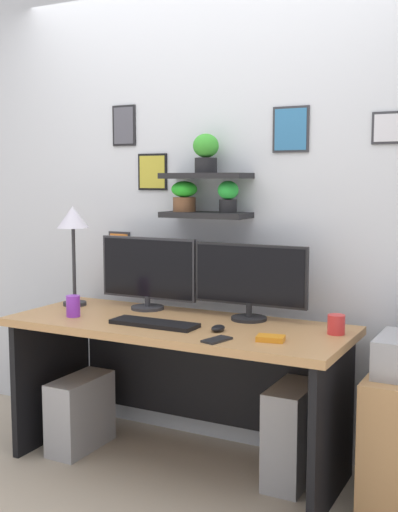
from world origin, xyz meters
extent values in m
plane|color=tan|center=(0.00, 0.00, 0.00)|extent=(8.00, 8.00, 0.00)
cube|color=silver|center=(0.00, 0.44, 1.35)|extent=(4.40, 0.04, 2.70)
cube|color=black|center=(0.00, 0.32, 1.27)|extent=(0.47, 0.20, 0.03)
cube|color=black|center=(0.00, 0.32, 1.47)|extent=(0.47, 0.20, 0.03)
cylinder|color=brown|center=(-0.13, 0.32, 1.32)|extent=(0.12, 0.12, 0.08)
ellipsoid|color=green|center=(-0.13, 0.32, 1.40)|extent=(0.14, 0.14, 0.09)
cylinder|color=black|center=(0.00, 0.32, 1.53)|extent=(0.12, 0.12, 0.08)
ellipsoid|color=green|center=(0.00, 0.32, 1.63)|extent=(0.14, 0.14, 0.13)
cylinder|color=black|center=(0.13, 0.32, 1.32)|extent=(0.09, 0.09, 0.07)
ellipsoid|color=green|center=(0.13, 0.32, 1.40)|extent=(0.11, 0.11, 0.10)
cube|color=#2D2D33|center=(-0.62, 0.42, 1.08)|extent=(0.15, 0.02, 0.14)
cube|color=orange|center=(-0.62, 0.41, 1.08)|extent=(0.12, 0.00, 0.12)
cube|color=black|center=(-0.58, 0.42, 1.76)|extent=(0.15, 0.02, 0.23)
cube|color=#4C4C56|center=(-0.58, 0.41, 1.76)|extent=(0.13, 0.00, 0.21)
cube|color=#2D2D33|center=(0.96, 0.42, 1.70)|extent=(0.23, 0.02, 0.15)
cube|color=silver|center=(0.96, 0.41, 1.70)|extent=(0.21, 0.00, 0.13)
cube|color=black|center=(-0.39, 0.42, 1.50)|extent=(0.19, 0.02, 0.21)
cube|color=gold|center=(-0.39, 0.41, 1.50)|extent=(0.16, 0.00, 0.18)
cube|color=#2D2D33|center=(0.43, 0.42, 1.71)|extent=(0.19, 0.02, 0.23)
cube|color=teal|center=(0.43, 0.41, 1.71)|extent=(0.17, 0.00, 0.21)
cube|color=tan|center=(0.00, 0.00, 0.73)|extent=(1.72, 0.68, 0.04)
cube|color=black|center=(-0.80, 0.00, 0.35)|extent=(0.04, 0.62, 0.71)
cube|color=black|center=(0.80, 0.00, 0.35)|extent=(0.04, 0.62, 0.71)
cube|color=black|center=(0.00, 0.30, 0.39)|extent=(1.52, 0.02, 0.50)
cylinder|color=#2D2D33|center=(-0.30, 0.21, 0.76)|extent=(0.18, 0.18, 0.02)
cylinder|color=#2D2D33|center=(-0.30, 0.21, 0.79)|extent=(0.03, 0.03, 0.05)
cube|color=#2D2D33|center=(-0.30, 0.22, 0.98)|extent=(0.58, 0.02, 0.34)
cube|color=black|center=(-0.30, 0.21, 0.98)|extent=(0.55, 0.00, 0.31)
cylinder|color=black|center=(0.30, 0.21, 0.76)|extent=(0.18, 0.18, 0.02)
cylinder|color=black|center=(0.30, 0.21, 0.80)|extent=(0.03, 0.03, 0.07)
cube|color=black|center=(0.30, 0.22, 0.98)|extent=(0.60, 0.02, 0.31)
cube|color=black|center=(0.30, 0.21, 0.98)|extent=(0.58, 0.00, 0.28)
cube|color=black|center=(-0.06, -0.12, 0.76)|extent=(0.44, 0.14, 0.02)
ellipsoid|color=black|center=(0.27, -0.08, 0.77)|extent=(0.06, 0.09, 0.03)
cylinder|color=#2D2D33|center=(-0.72, 0.11, 0.76)|extent=(0.13, 0.13, 0.02)
cylinder|color=#2D2D33|center=(-0.72, 0.11, 0.98)|extent=(0.02, 0.02, 0.42)
cone|color=silver|center=(-0.72, 0.11, 1.25)|extent=(0.18, 0.18, 0.12)
cube|color=black|center=(0.34, -0.25, 0.76)|extent=(0.10, 0.15, 0.01)
cylinder|color=red|center=(0.77, 0.12, 0.80)|extent=(0.08, 0.08, 0.09)
cube|color=orange|center=(0.55, -0.14, 0.76)|extent=(0.13, 0.10, 0.02)
cylinder|color=purple|center=(-0.54, -0.13, 0.81)|extent=(0.07, 0.07, 0.11)
cube|color=#99999E|center=(-0.58, -0.04, 0.20)|extent=(0.18, 0.40, 0.39)
cube|color=#99999E|center=(0.57, 0.12, 0.24)|extent=(0.18, 0.40, 0.48)
camera|label=1|loc=(1.56, -2.76, 1.45)|focal=45.61mm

